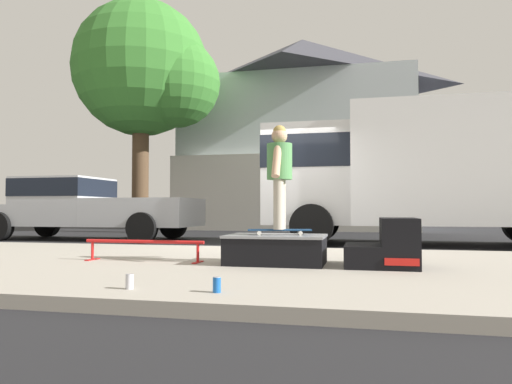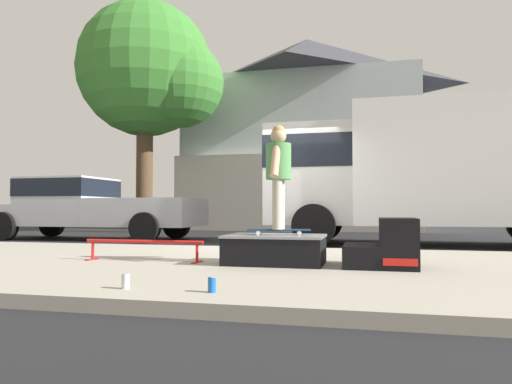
{
  "view_description": "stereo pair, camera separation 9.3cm",
  "coord_description": "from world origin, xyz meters",
  "px_view_note": "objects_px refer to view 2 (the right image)",
  "views": [
    {
      "loc": [
        1.79,
        -8.72,
        0.79
      ],
      "look_at": [
        0.3,
        -2.15,
        1.04
      ],
      "focal_mm": 33.03,
      "sensor_mm": 36.0,
      "label": 1
    },
    {
      "loc": [
        1.88,
        -8.7,
        0.79
      ],
      "look_at": [
        0.3,
        -2.15,
        1.04
      ],
      "focal_mm": 33.03,
      "sensor_mm": 36.0,
      "label": 2
    }
  ],
  "objects_px": {
    "kicker_ramp": "(387,247)",
    "pickup_truck_silver": "(87,205)",
    "soda_can": "(126,281)",
    "street_tree_main": "(153,73)",
    "skater_kid": "(279,168)",
    "soda_can_b": "(212,285)",
    "box_truck": "(425,168)",
    "grind_rail": "(143,245)",
    "skate_box": "(275,248)",
    "skateboard": "(279,230)"
  },
  "relations": [
    {
      "from": "grind_rail",
      "to": "soda_can",
      "type": "height_order",
      "value": "grind_rail"
    },
    {
      "from": "kicker_ramp",
      "to": "soda_can",
      "type": "distance_m",
      "value": 3.02
    },
    {
      "from": "skate_box",
      "to": "skateboard",
      "type": "xyz_separation_m",
      "value": [
        0.04,
        0.02,
        0.22
      ]
    },
    {
      "from": "kicker_ramp",
      "to": "street_tree_main",
      "type": "bearing_deg",
      "value": 129.32
    },
    {
      "from": "skate_box",
      "to": "kicker_ramp",
      "type": "height_order",
      "value": "kicker_ramp"
    },
    {
      "from": "box_truck",
      "to": "pickup_truck_silver",
      "type": "height_order",
      "value": "box_truck"
    },
    {
      "from": "box_truck",
      "to": "pickup_truck_silver",
      "type": "xyz_separation_m",
      "value": [
        -8.4,
        0.05,
        -0.81
      ]
    },
    {
      "from": "soda_can_b",
      "to": "box_truck",
      "type": "relative_size",
      "value": 0.02
    },
    {
      "from": "skateboard",
      "to": "box_truck",
      "type": "distance_m",
      "value": 5.8
    },
    {
      "from": "grind_rail",
      "to": "box_truck",
      "type": "relative_size",
      "value": 0.24
    },
    {
      "from": "skater_kid",
      "to": "soda_can_b",
      "type": "bearing_deg",
      "value": -94.26
    },
    {
      "from": "soda_can",
      "to": "soda_can_b",
      "type": "height_order",
      "value": "same"
    },
    {
      "from": "skater_kid",
      "to": "kicker_ramp",
      "type": "bearing_deg",
      "value": -0.97
    },
    {
      "from": "soda_can",
      "to": "street_tree_main",
      "type": "height_order",
      "value": "street_tree_main"
    },
    {
      "from": "soda_can_b",
      "to": "street_tree_main",
      "type": "xyz_separation_m",
      "value": [
        -5.96,
        11.07,
        5.27
      ]
    },
    {
      "from": "kicker_ramp",
      "to": "skater_kid",
      "type": "distance_m",
      "value": 1.59
    },
    {
      "from": "pickup_truck_silver",
      "to": "kicker_ramp",
      "type": "bearing_deg",
      "value": -35.51
    },
    {
      "from": "skate_box",
      "to": "skater_kid",
      "type": "height_order",
      "value": "skater_kid"
    },
    {
      "from": "skateboard",
      "to": "soda_can",
      "type": "height_order",
      "value": "skateboard"
    },
    {
      "from": "soda_can",
      "to": "street_tree_main",
      "type": "relative_size",
      "value": 0.02
    },
    {
      "from": "skateboard",
      "to": "pickup_truck_silver",
      "type": "xyz_separation_m",
      "value": [
        -6.11,
        5.25,
        0.36
      ]
    },
    {
      "from": "skater_kid",
      "to": "box_truck",
      "type": "distance_m",
      "value": 5.69
    },
    {
      "from": "soda_can_b",
      "to": "skate_box",
      "type": "bearing_deg",
      "value": 86.82
    },
    {
      "from": "pickup_truck_silver",
      "to": "skater_kid",
      "type": "bearing_deg",
      "value": -40.67
    },
    {
      "from": "grind_rail",
      "to": "soda_can_b",
      "type": "relative_size",
      "value": 12.96
    },
    {
      "from": "kicker_ramp",
      "to": "skater_kid",
      "type": "bearing_deg",
      "value": 179.03
    },
    {
      "from": "skate_box",
      "to": "soda_can_b",
      "type": "distance_m",
      "value": 2.06
    },
    {
      "from": "soda_can_b",
      "to": "box_truck",
      "type": "distance_m",
      "value": 7.82
    },
    {
      "from": "kicker_ramp",
      "to": "skateboard",
      "type": "relative_size",
      "value": 1.02
    },
    {
      "from": "grind_rail",
      "to": "soda_can_b",
      "type": "distance_m",
      "value": 2.54
    },
    {
      "from": "kicker_ramp",
      "to": "pickup_truck_silver",
      "type": "bearing_deg",
      "value": 144.49
    },
    {
      "from": "skate_box",
      "to": "soda_can",
      "type": "height_order",
      "value": "skate_box"
    },
    {
      "from": "grind_rail",
      "to": "box_truck",
      "type": "xyz_separation_m",
      "value": [
        4.05,
        5.31,
        1.37
      ]
    },
    {
      "from": "box_truck",
      "to": "pickup_truck_silver",
      "type": "bearing_deg",
      "value": 179.64
    },
    {
      "from": "box_truck",
      "to": "street_tree_main",
      "type": "distance_m",
      "value": 9.96
    },
    {
      "from": "skateboard",
      "to": "soda_can",
      "type": "bearing_deg",
      "value": -113.92
    },
    {
      "from": "skate_box",
      "to": "street_tree_main",
      "type": "bearing_deg",
      "value": 123.93
    },
    {
      "from": "soda_can",
      "to": "pickup_truck_silver",
      "type": "height_order",
      "value": "pickup_truck_silver"
    },
    {
      "from": "skater_kid",
      "to": "skate_box",
      "type": "bearing_deg",
      "value": -152.24
    },
    {
      "from": "skate_box",
      "to": "grind_rail",
      "type": "relative_size",
      "value": 0.74
    },
    {
      "from": "skater_kid",
      "to": "soda_can",
      "type": "relative_size",
      "value": 10.24
    },
    {
      "from": "grind_rail",
      "to": "soda_can",
      "type": "xyz_separation_m",
      "value": [
        0.84,
        -1.97,
        -0.15
      ]
    },
    {
      "from": "skater_kid",
      "to": "pickup_truck_silver",
      "type": "relative_size",
      "value": 0.23
    },
    {
      "from": "skate_box",
      "to": "pickup_truck_silver",
      "type": "height_order",
      "value": "pickup_truck_silver"
    },
    {
      "from": "skater_kid",
      "to": "street_tree_main",
      "type": "bearing_deg",
      "value": 124.17
    },
    {
      "from": "kicker_ramp",
      "to": "soda_can",
      "type": "bearing_deg",
      "value": -136.96
    },
    {
      "from": "box_truck",
      "to": "pickup_truck_silver",
      "type": "distance_m",
      "value": 8.44
    },
    {
      "from": "kicker_ramp",
      "to": "skateboard",
      "type": "distance_m",
      "value": 1.29
    },
    {
      "from": "skater_kid",
      "to": "pickup_truck_silver",
      "type": "bearing_deg",
      "value": 139.33
    },
    {
      "from": "soda_can",
      "to": "kicker_ramp",
      "type": "bearing_deg",
      "value": 43.04
    }
  ]
}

